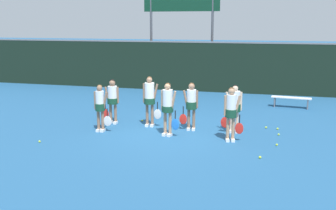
{
  "coord_description": "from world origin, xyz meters",
  "views": [
    {
      "loc": [
        3.36,
        -12.56,
        3.7
      ],
      "look_at": [
        -0.02,
        0.09,
        0.92
      ],
      "focal_mm": 42.0,
      "sensor_mm": 36.0,
      "label": 1
    }
  ],
  "objects_px": {
    "player_5": "(191,102)",
    "tennis_ball_4": "(279,134)",
    "scoreboard": "(181,5)",
    "player_4": "(150,97)",
    "tennis_ball_0": "(142,120)",
    "player_0": "(100,105)",
    "player_6": "(234,105)",
    "player_2": "(231,110)",
    "tennis_ball_3": "(266,127)",
    "player_3": "(112,97)",
    "tennis_ball_5": "(277,145)",
    "player_1": "(168,105)",
    "tennis_ball_1": "(40,141)",
    "bench_courtside": "(291,99)",
    "tennis_ball_2": "(103,126)",
    "tennis_ball_7": "(177,123)",
    "tennis_ball_8": "(278,129)",
    "tennis_ball_6": "(260,157)"
  },
  "relations": [
    {
      "from": "player_2",
      "to": "player_5",
      "type": "height_order",
      "value": "player_2"
    },
    {
      "from": "player_5",
      "to": "tennis_ball_4",
      "type": "bearing_deg",
      "value": -5.02
    },
    {
      "from": "player_2",
      "to": "player_4",
      "type": "relative_size",
      "value": 0.95
    },
    {
      "from": "scoreboard",
      "to": "player_5",
      "type": "relative_size",
      "value": 3.52
    },
    {
      "from": "scoreboard",
      "to": "player_4",
      "type": "distance_m",
      "value": 9.7
    },
    {
      "from": "player_1",
      "to": "tennis_ball_2",
      "type": "height_order",
      "value": "player_1"
    },
    {
      "from": "player_0",
      "to": "player_1",
      "type": "distance_m",
      "value": 2.37
    },
    {
      "from": "tennis_ball_4",
      "to": "tennis_ball_0",
      "type": "bearing_deg",
      "value": 172.88
    },
    {
      "from": "player_2",
      "to": "tennis_ball_6",
      "type": "xyz_separation_m",
      "value": [
        0.97,
        -1.42,
        -0.98
      ]
    },
    {
      "from": "tennis_ball_2",
      "to": "tennis_ball_6",
      "type": "xyz_separation_m",
      "value": [
        5.57,
        -1.98,
        0.0
      ]
    },
    {
      "from": "tennis_ball_1",
      "to": "scoreboard",
      "type": "bearing_deg",
      "value": 81.26
    },
    {
      "from": "tennis_ball_0",
      "to": "player_2",
      "type": "bearing_deg",
      "value": -25.57
    },
    {
      "from": "tennis_ball_1",
      "to": "tennis_ball_3",
      "type": "relative_size",
      "value": 0.93
    },
    {
      "from": "player_0",
      "to": "tennis_ball_6",
      "type": "bearing_deg",
      "value": -16.56
    },
    {
      "from": "player_5",
      "to": "tennis_ball_2",
      "type": "bearing_deg",
      "value": -178.95
    },
    {
      "from": "tennis_ball_2",
      "to": "tennis_ball_7",
      "type": "height_order",
      "value": "tennis_ball_2"
    },
    {
      "from": "tennis_ball_3",
      "to": "player_2",
      "type": "bearing_deg",
      "value": -119.92
    },
    {
      "from": "bench_courtside",
      "to": "player_2",
      "type": "xyz_separation_m",
      "value": [
        -2.04,
        -5.66,
        0.61
      ]
    },
    {
      "from": "bench_courtside",
      "to": "player_0",
      "type": "xyz_separation_m",
      "value": [
        -6.47,
        -5.66,
        0.53
      ]
    },
    {
      "from": "tennis_ball_6",
      "to": "tennis_ball_1",
      "type": "bearing_deg",
      "value": -177.73
    },
    {
      "from": "scoreboard",
      "to": "player_4",
      "type": "bearing_deg",
      "value": -83.96
    },
    {
      "from": "tennis_ball_2",
      "to": "tennis_ball_4",
      "type": "xyz_separation_m",
      "value": [
        6.09,
        0.49,
        -0.0
      ]
    },
    {
      "from": "player_5",
      "to": "tennis_ball_6",
      "type": "relative_size",
      "value": 23.19
    },
    {
      "from": "player_4",
      "to": "tennis_ball_4",
      "type": "bearing_deg",
      "value": -5.0
    },
    {
      "from": "player_0",
      "to": "tennis_ball_4",
      "type": "distance_m",
      "value": 6.08
    },
    {
      "from": "bench_courtside",
      "to": "tennis_ball_8",
      "type": "height_order",
      "value": "bench_courtside"
    },
    {
      "from": "tennis_ball_1",
      "to": "tennis_ball_7",
      "type": "distance_m",
      "value": 4.92
    },
    {
      "from": "player_2",
      "to": "tennis_ball_7",
      "type": "relative_size",
      "value": 25.77
    },
    {
      "from": "scoreboard",
      "to": "bench_courtside",
      "type": "height_order",
      "value": "scoreboard"
    },
    {
      "from": "scoreboard",
      "to": "tennis_ball_1",
      "type": "height_order",
      "value": "scoreboard"
    },
    {
      "from": "bench_courtside",
      "to": "player_5",
      "type": "height_order",
      "value": "player_5"
    },
    {
      "from": "player_3",
      "to": "bench_courtside",
      "type": "bearing_deg",
      "value": 32.22
    },
    {
      "from": "tennis_ball_5",
      "to": "tennis_ball_4",
      "type": "bearing_deg",
      "value": 86.75
    },
    {
      "from": "bench_courtside",
      "to": "player_1",
      "type": "xyz_separation_m",
      "value": [
        -4.11,
        -5.58,
        0.64
      ]
    },
    {
      "from": "player_0",
      "to": "tennis_ball_7",
      "type": "bearing_deg",
      "value": 34.03
    },
    {
      "from": "tennis_ball_0",
      "to": "player_5",
      "type": "bearing_deg",
      "value": -19.04
    },
    {
      "from": "player_1",
      "to": "player_3",
      "type": "bearing_deg",
      "value": 166.32
    },
    {
      "from": "player_0",
      "to": "player_2",
      "type": "distance_m",
      "value": 4.43
    },
    {
      "from": "bench_courtside",
      "to": "tennis_ball_3",
      "type": "bearing_deg",
      "value": -98.52
    },
    {
      "from": "tennis_ball_2",
      "to": "tennis_ball_4",
      "type": "height_order",
      "value": "tennis_ball_2"
    },
    {
      "from": "player_1",
      "to": "player_4",
      "type": "bearing_deg",
      "value": 142.9
    },
    {
      "from": "tennis_ball_3",
      "to": "player_3",
      "type": "bearing_deg",
      "value": -172.28
    },
    {
      "from": "tennis_ball_0",
      "to": "tennis_ball_3",
      "type": "bearing_deg",
      "value": 2.24
    },
    {
      "from": "tennis_ball_2",
      "to": "tennis_ball_5",
      "type": "distance_m",
      "value": 6.06
    },
    {
      "from": "tennis_ball_8",
      "to": "player_1",
      "type": "bearing_deg",
      "value": -154.28
    },
    {
      "from": "player_0",
      "to": "tennis_ball_6",
      "type": "distance_m",
      "value": 5.66
    },
    {
      "from": "player_5",
      "to": "tennis_ball_0",
      "type": "xyz_separation_m",
      "value": [
        -2.03,
        0.7,
        -0.95
      ]
    },
    {
      "from": "tennis_ball_3",
      "to": "tennis_ball_7",
      "type": "bearing_deg",
      "value": -176.38
    },
    {
      "from": "player_0",
      "to": "player_6",
      "type": "xyz_separation_m",
      "value": [
        4.43,
        1.05,
        0.03
      ]
    },
    {
      "from": "tennis_ball_0",
      "to": "tennis_ball_8",
      "type": "bearing_deg",
      "value": 1.17
    }
  ]
}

